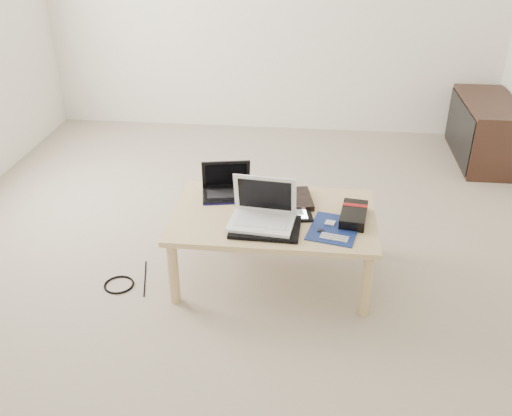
# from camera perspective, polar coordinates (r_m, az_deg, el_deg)

# --- Properties ---
(ground) EXTENTS (4.00, 4.00, 0.00)m
(ground) POSITION_cam_1_polar(r_m,az_deg,el_deg) (3.63, -1.17, -3.13)
(ground) COLOR #AD9D8C
(ground) RESTS_ON ground
(coffee_table) EXTENTS (1.10, 0.70, 0.40)m
(coffee_table) POSITION_cam_1_polar(r_m,az_deg,el_deg) (3.12, 1.78, -1.38)
(coffee_table) COLOR tan
(coffee_table) RESTS_ON ground
(media_cabinet) EXTENTS (0.41, 0.90, 0.50)m
(media_cabinet) POSITION_cam_1_polar(r_m,az_deg,el_deg) (4.99, 21.85, 7.20)
(media_cabinet) COLOR #392117
(media_cabinet) RESTS_ON ground
(book) EXTENTS (0.34, 0.30, 0.03)m
(book) POSITION_cam_1_polar(r_m,az_deg,el_deg) (3.21, 2.86, 0.87)
(book) COLOR black
(book) RESTS_ON coffee_table
(netbook) EXTENTS (0.31, 0.25, 0.20)m
(netbook) POSITION_cam_1_polar(r_m,az_deg,el_deg) (3.28, -2.95, 2.01)
(netbook) COLOR black
(netbook) RESTS_ON coffee_table
(tablet) EXTENTS (0.30, 0.25, 0.01)m
(tablet) POSITION_cam_1_polar(r_m,az_deg,el_deg) (3.09, 3.01, -0.46)
(tablet) COLOR black
(tablet) RESTS_ON coffee_table
(remote) EXTENTS (0.10, 0.22, 0.02)m
(remote) POSITION_cam_1_polar(r_m,az_deg,el_deg) (3.15, 4.01, 0.14)
(remote) COLOR silver
(remote) RESTS_ON coffee_table
(neoprene_sleeve) EXTENTS (0.36, 0.27, 0.02)m
(neoprene_sleeve) POSITION_cam_1_polar(r_m,az_deg,el_deg) (2.95, 0.95, -1.92)
(neoprene_sleeve) COLOR black
(neoprene_sleeve) RESTS_ON coffee_table
(white_laptop) EXTENTS (0.35, 0.27, 0.24)m
(white_laptop) POSITION_cam_1_polar(r_m,az_deg,el_deg) (2.96, 0.65, -0.50)
(white_laptop) COLOR white
(white_laptop) RESTS_ON neoprene_sleeve
(motherboard) EXTENTS (0.30, 0.35, 0.01)m
(motherboard) POSITION_cam_1_polar(r_m,az_deg,el_deg) (2.98, 7.84, -2.08)
(motherboard) COLOR navy
(motherboard) RESTS_ON coffee_table
(gpu_box) EXTENTS (0.17, 0.28, 0.06)m
(gpu_box) POSITION_cam_1_polar(r_m,az_deg,el_deg) (3.07, 9.74, -0.67)
(gpu_box) COLOR black
(gpu_box) RESTS_ON coffee_table
(cable_coil) EXTENTS (0.11, 0.11, 0.01)m
(cable_coil) POSITION_cam_1_polar(r_m,az_deg,el_deg) (3.06, -0.64, -0.87)
(cable_coil) COLOR black
(cable_coil) RESTS_ON coffee_table
(floor_cable_coil) EXTENTS (0.20, 0.20, 0.01)m
(floor_cable_coil) POSITION_cam_1_polar(r_m,az_deg,el_deg) (3.31, -13.54, -7.46)
(floor_cable_coil) COLOR black
(floor_cable_coil) RESTS_ON ground
(floor_cable_trail) EXTENTS (0.09, 0.33, 0.01)m
(floor_cable_trail) POSITION_cam_1_polar(r_m,az_deg,el_deg) (3.33, -11.04, -6.90)
(floor_cable_trail) COLOR black
(floor_cable_trail) RESTS_ON ground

